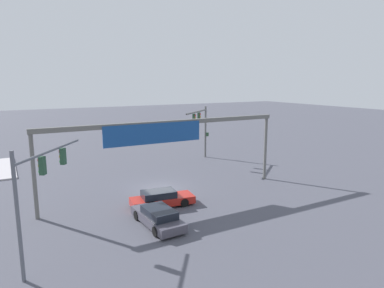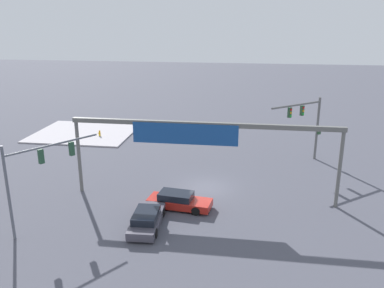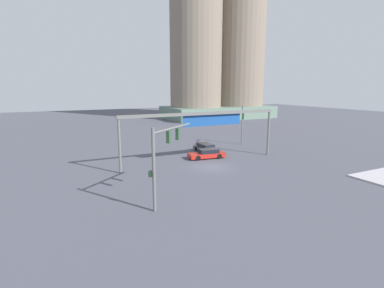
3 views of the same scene
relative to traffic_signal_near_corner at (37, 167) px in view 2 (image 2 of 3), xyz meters
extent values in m
plane|color=#4B4C58|center=(-10.14, -8.24, -4.37)|extent=(196.23, 196.23, 0.00)
cube|color=#B7B2B8|center=(6.52, -22.59, -4.30)|extent=(11.74, 10.04, 0.15)
cylinder|color=slate|center=(1.14, 1.64, -1.24)|extent=(0.18, 0.18, 6.26)
cylinder|color=slate|center=(-0.75, -1.07, 1.22)|extent=(3.90, 5.50, 0.14)
cube|color=#264C35|center=(-0.22, -0.30, 0.63)|extent=(0.40, 0.41, 0.95)
cylinder|color=red|center=(-0.08, -0.39, 0.92)|extent=(0.16, 0.20, 0.20)
cylinder|color=orange|center=(-0.08, -0.39, 0.62)|extent=(0.16, 0.20, 0.20)
cylinder|color=green|center=(-0.08, -0.39, 0.32)|extent=(0.16, 0.20, 0.20)
cube|color=#264C35|center=(-1.49, -2.12, 0.63)|extent=(0.40, 0.41, 0.95)
cylinder|color=red|center=(-1.36, -2.22, 0.92)|extent=(0.16, 0.20, 0.20)
cylinder|color=orange|center=(-1.36, -2.22, 0.62)|extent=(0.16, 0.20, 0.20)
cylinder|color=green|center=(-1.36, -2.22, 0.32)|extent=(0.16, 0.20, 0.20)
cylinder|color=#5F6060|center=(-20.14, -17.06, -1.23)|extent=(0.25, 0.25, 6.28)
cylinder|color=#5F6060|center=(-17.79, -15.10, 1.48)|extent=(4.83, 4.06, 0.18)
cube|color=#2A4C30|center=(-18.36, -15.58, 0.86)|extent=(0.41, 0.40, 0.95)
cylinder|color=red|center=(-18.46, -15.46, 1.16)|extent=(0.19, 0.17, 0.20)
cylinder|color=orange|center=(-18.46, -15.46, 0.86)|extent=(0.19, 0.17, 0.20)
cylinder|color=green|center=(-18.46, -15.46, 0.56)|extent=(0.19, 0.17, 0.20)
cube|color=#2A4C30|center=(-17.13, -14.56, 0.86)|extent=(0.41, 0.40, 0.95)
cylinder|color=red|center=(-17.24, -14.43, 1.16)|extent=(0.19, 0.17, 0.20)
cylinder|color=orange|center=(-17.24, -14.43, 0.86)|extent=(0.19, 0.17, 0.20)
cylinder|color=green|center=(-17.24, -14.43, 0.56)|extent=(0.19, 0.17, 0.20)
cube|color=#2A4C30|center=(-20.31, -16.86, -1.52)|extent=(0.38, 0.38, 0.44)
cylinder|color=slate|center=(-20.16, -6.12, -1.45)|extent=(0.28, 0.28, 5.84)
cylinder|color=slate|center=(-0.12, -6.12, -1.45)|extent=(0.28, 0.28, 5.84)
cube|color=slate|center=(-10.14, -6.12, 1.65)|extent=(20.44, 0.35, 0.35)
cube|color=#18478E|center=(-8.75, -5.90, 0.91)|extent=(7.98, 0.08, 1.58)
cube|color=red|center=(-8.60, -4.22, -3.94)|extent=(4.91, 2.31, 0.55)
cube|color=black|center=(-8.32, -4.26, -3.41)|extent=(2.63, 1.82, 0.50)
cylinder|color=black|center=(-10.16, -4.84, -4.05)|extent=(0.66, 0.30, 0.64)
cylinder|color=black|center=(-9.95, -3.24, -4.05)|extent=(0.66, 0.30, 0.64)
cylinder|color=black|center=(-7.25, -5.21, -4.05)|extent=(0.66, 0.30, 0.64)
cylinder|color=black|center=(-7.05, -3.61, -4.05)|extent=(0.66, 0.30, 0.64)
cube|color=#494753|center=(-6.89, -1.21, -3.94)|extent=(2.00, 4.86, 0.55)
cube|color=black|center=(-6.91, -0.92, -3.41)|extent=(1.68, 2.55, 0.50)
cylinder|color=black|center=(-6.00, -2.65, -4.05)|extent=(0.25, 0.65, 0.64)
cylinder|color=black|center=(-7.65, -2.72, -4.05)|extent=(0.25, 0.65, 0.64)
cylinder|color=black|center=(-6.13, 0.31, -4.05)|extent=(0.25, 0.65, 0.64)
cylinder|color=black|center=(-7.79, 0.24, -4.05)|extent=(0.25, 0.65, 0.64)
cylinder|color=gold|center=(4.06, -21.27, -3.95)|extent=(0.22, 0.22, 0.55)
sphere|color=orange|center=(4.06, -21.27, -3.60)|extent=(0.18, 0.18, 0.18)
cylinder|color=orange|center=(4.22, -21.27, -3.92)|extent=(0.12, 0.10, 0.10)
camera|label=1|loc=(1.30, 18.23, 4.88)|focal=31.91mm
camera|label=2|loc=(-13.47, 22.65, 9.19)|focal=37.69mm
camera|label=3|loc=(-26.75, -36.67, 4.69)|focal=27.48mm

